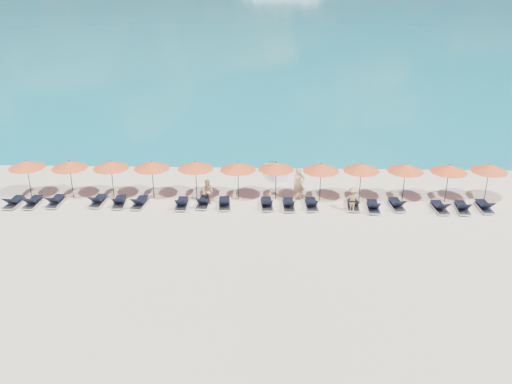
{
  "coord_description": "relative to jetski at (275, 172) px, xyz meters",
  "views": [
    {
      "loc": [
        0.86,
        -25.38,
        13.06
      ],
      "look_at": [
        0.0,
        3.0,
        1.2
      ],
      "focal_mm": 40.0,
      "sensor_mm": 36.0,
      "label": 1
    }
  ],
  "objects": [
    {
      "name": "headland_small",
      "position": [
        -151.07,
        551.51,
        -35.33
      ],
      "size": [
        162.0,
        126.0,
        85.5
      ],
      "color": "black",
      "rests_on": "ground"
    },
    {
      "name": "lounger_10",
      "position": [
        0.73,
        -4.91,
        -0.09
      ],
      "size": [
        0.71,
        1.73,
        0.66
      ],
      "rotation": [
        0.0,
        0.0,
        0.05
      ],
      "color": "silver",
      "rests_on": "ground"
    },
    {
      "name": "lounger_0",
      "position": [
        -14.69,
        -5.02,
        -0.09
      ],
      "size": [
        0.74,
        1.74,
        0.66
      ],
      "rotation": [
        0.0,
        0.0,
        -0.07
      ],
      "color": "silver",
      "rests_on": "ground"
    },
    {
      "name": "beachgoer_b",
      "position": [
        -3.81,
        -4.42,
        0.4
      ],
      "size": [
        0.81,
        0.67,
        1.45
      ],
      "primitive_type": "imported",
      "rotation": [
        0.0,
        0.0,
        -0.45
      ],
      "color": "tan",
      "rests_on": "ground"
    },
    {
      "name": "lounger_11",
      "position": [
        2.0,
        -4.81,
        -0.09
      ],
      "size": [
        0.72,
        1.73,
        0.66
      ],
      "rotation": [
        0.0,
        0.0,
        0.06
      ],
      "color": "silver",
      "rests_on": "ground"
    },
    {
      "name": "lounger_8",
      "position": [
        -2.86,
        -4.84,
        -0.09
      ],
      "size": [
        0.77,
        1.75,
        0.66
      ],
      "rotation": [
        0.0,
        0.0,
        0.09
      ],
      "color": "silver",
      "rests_on": "ground"
    },
    {
      "name": "lounger_16",
      "position": [
        10.26,
        -5.02,
        -0.09
      ],
      "size": [
        0.74,
        1.74,
        0.66
      ],
      "rotation": [
        0.0,
        0.0,
        -0.07
      ],
      "color": "silver",
      "rests_on": "ground"
    },
    {
      "name": "lounger_9",
      "position": [
        -0.49,
        -4.84,
        -0.09
      ],
      "size": [
        0.76,
        1.75,
        0.66
      ],
      "rotation": [
        0.0,
        0.0,
        0.09
      ],
      "color": "silver",
      "rests_on": "ground"
    },
    {
      "name": "lounger_17",
      "position": [
        11.53,
        -4.82,
        -0.09
      ],
      "size": [
        0.66,
        1.71,
        0.66
      ],
      "rotation": [
        0.0,
        0.0,
        0.02
      ],
      "color": "silver",
      "rests_on": "ground"
    },
    {
      "name": "umbrella_7",
      "position": [
        2.53,
        -3.75,
        1.69
      ],
      "size": [
        2.1,
        2.1,
        2.28
      ],
      "color": "black",
      "rests_on": "ground"
    },
    {
      "name": "jetski",
      "position": [
        0.0,
        0.0,
        0.0
      ],
      "size": [
        1.48,
        2.36,
        0.79
      ],
      "rotation": [
        0.0,
        0.0,
        0.32
      ],
      "color": "silver",
      "rests_on": "ground"
    },
    {
      "name": "lounger_4",
      "position": [
        -8.78,
        -4.81,
        -0.09
      ],
      "size": [
        0.75,
        1.74,
        0.66
      ],
      "rotation": [
        0.0,
        0.0,
        0.08
      ],
      "color": "silver",
      "rests_on": "ground"
    },
    {
      "name": "lounger_7",
      "position": [
        -4.04,
        -4.71,
        -0.09
      ],
      "size": [
        0.75,
        1.74,
        0.66
      ],
      "rotation": [
        0.0,
        0.0,
        -0.08
      ],
      "color": "silver",
      "rests_on": "ground"
    },
    {
      "name": "umbrella_1",
      "position": [
        -11.75,
        -3.73,
        1.69
      ],
      "size": [
        2.1,
        2.1,
        2.28
      ],
      "color": "black",
      "rests_on": "ground"
    },
    {
      "name": "umbrella_4",
      "position": [
        -4.56,
        -3.61,
        1.69
      ],
      "size": [
        2.1,
        2.1,
        2.28
      ],
      "color": "black",
      "rests_on": "ground"
    },
    {
      "name": "ground",
      "position": [
        -1.07,
        -8.49,
        -0.33
      ],
      "size": [
        1400.0,
        1400.0,
        0.0
      ],
      "primitive_type": "plane",
      "color": "beige"
    },
    {
      "name": "umbrella_3",
      "position": [
        -7.05,
        -3.65,
        1.69
      ],
      "size": [
        2.1,
        2.1,
        2.28
      ],
      "color": "black",
      "rests_on": "ground"
    },
    {
      "name": "lounger_3",
      "position": [
        -10.01,
        -4.71,
        -0.09
      ],
      "size": [
        0.73,
        1.74,
        0.66
      ],
      "rotation": [
        0.0,
        0.0,
        -0.07
      ],
      "color": "silver",
      "rests_on": "ground"
    },
    {
      "name": "umbrella_8",
      "position": [
        4.81,
        -3.65,
        1.69
      ],
      "size": [
        2.1,
        2.1,
        2.28
      ],
      "color": "black",
      "rests_on": "ground"
    },
    {
      "name": "umbrella_6",
      "position": [
        0.0,
        -3.59,
        1.69
      ],
      "size": [
        2.1,
        2.1,
        2.28
      ],
      "color": "black",
      "rests_on": "ground"
    },
    {
      "name": "lounger_13",
      "position": [
        5.39,
        -5.03,
        -0.09
      ],
      "size": [
        0.68,
        1.72,
        0.66
      ],
      "rotation": [
        0.0,
        0.0,
        -0.04
      ],
      "color": "silver",
      "rests_on": "ground"
    },
    {
      "name": "beachgoer_c",
      "position": [
        4.2,
        -5.24,
        0.4
      ],
      "size": [
        1.01,
        0.67,
        1.44
      ],
      "primitive_type": "imported",
      "rotation": [
        0.0,
        0.0,
        2.87
      ],
      "color": "tan",
      "rests_on": "ground"
    },
    {
      "name": "beachgoer_a",
      "position": [
        1.31,
        -3.79,
        0.66
      ],
      "size": [
        0.83,
        0.69,
        1.96
      ],
      "primitive_type": "imported",
      "rotation": [
        0.0,
        0.0,
        0.35
      ],
      "color": "tan",
      "rests_on": "ground"
    },
    {
      "name": "lounger_6",
      "position": [
        -5.23,
        -4.93,
        -0.09
      ],
      "size": [
        0.65,
        1.71,
        0.66
      ],
      "rotation": [
        0.0,
        0.0,
        0.02
      ],
      "color": "silver",
      "rests_on": "ground"
    },
    {
      "name": "lounger_1",
      "position": [
        -13.63,
        -4.99,
        -0.09
      ],
      "size": [
        0.69,
        1.72,
        0.66
      ],
      "rotation": [
        0.0,
        0.0,
        -0.04
      ],
      "color": "silver",
      "rests_on": "ground"
    },
    {
      "name": "umbrella_2",
      "position": [
        -9.39,
        -3.67,
        1.69
      ],
      "size": [
        2.1,
        2.1,
        2.28
      ],
      "color": "black",
      "rests_on": "ground"
    },
    {
      "name": "lounger_12",
      "position": [
        4.32,
        -4.76,
        -0.09
      ],
      "size": [
        0.73,
        1.74,
        0.66
      ],
      "rotation": [
        0.0,
        0.0,
        -0.07
      ],
      "color": "silver",
      "rests_on": "ground"
    },
    {
      "name": "umbrella_0",
      "position": [
        -14.21,
        -3.76,
        1.69
      ],
      "size": [
        2.1,
        2.1,
        2.28
      ],
      "color": "black",
      "rests_on": "ground"
    },
    {
      "name": "lounger_14",
      "position": [
        6.74,
        -4.71,
        -0.09
      ],
      "size": [
        0.79,
        1.75,
        0.66
      ],
      "rotation": [
        0.0,
        0.0,
        0.1
      ],
      "color": "silver",
      "rests_on": "ground"
    },
    {
      "name": "lounger_5",
      "position": [
        -7.61,
        -4.87,
        -0.09
      ],
      "size": [
        0.79,
        1.75,
        0.66
      ],
      "rotation": [
        0.0,
        0.0,
        -0.1
      ],
      "color": "silver",
      "rests_on": "ground"
    },
    {
      "name": "umbrella_9",
      "position": [
        7.27,
        -3.66,
        1.69
      ],
      "size": [
        2.1,
        2.1,
        2.28
      ],
      "color": "black",
      "rests_on": "ground"
    },
    {
      "name": "lounger_2",
      "position": [
        -12.39,
        -4.83,
        -0.09
      ],
      "size": [
        0.68,
        1.72,
        0.66
      ],
      "rotation": [
        0.0,
        0.0,
        -0.04
      ],
      "color": "silver",
      "rests_on": "ground"
    },
    {
      "name": "umbrella_10",
      "position": [
        9.67,
        -3.71,
        1.69
      ],
      "size": [
        2.1,
        2.1,
        2.28
      ],
      "color": "black",
      "rests_on": "ground"
    },
    {
      "name": "umbrella_5",
      "position": [
        -2.14,
        -3.71,
        1.69
      ],
      "size": [
        2.1,
        2.1,
        2.28
      ],
      "color": "black",
      "rests_on": "ground"
    },
    {
      "name": "lounger_15",
      "position": [
        9.04,
        -5.02,
        -0.09
      ],
      "size": [
        0.79,
        1.75,
        0.66
      ],
      "rotation": [
        0.0,
        0.0,
        0.1
      ],
      "color": "silver",
      "rests_on": "ground"
    },
    {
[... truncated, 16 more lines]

